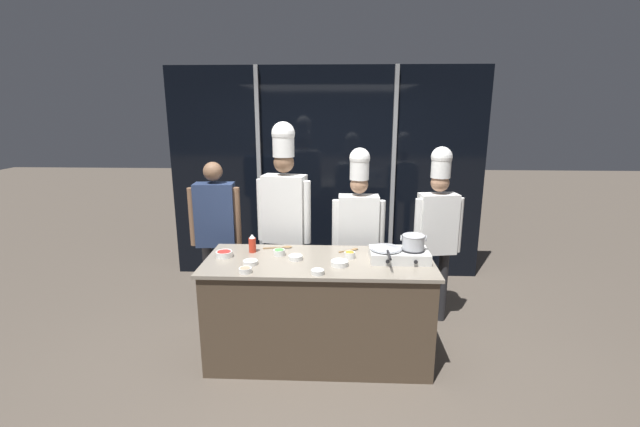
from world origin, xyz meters
TOP-DOWN VIEW (x-y plane):
  - ground_plane at (0.00, 0.00)m, footprint 24.00×24.00m
  - window_wall_back at (0.00, 1.98)m, footprint 4.01×0.09m
  - demo_counter at (0.00, 0.00)m, footprint 1.96×0.81m
  - portable_stove at (0.69, 0.03)m, footprint 0.50×0.32m
  - frying_pan at (0.57, 0.02)m, footprint 0.27×0.47m
  - stock_pot at (0.80, 0.03)m, footprint 0.22×0.19m
  - squeeze_bottle_chili at (-0.61, 0.18)m, footprint 0.07×0.07m
  - prep_bowl_carrots at (0.27, 0.06)m, footprint 0.09×0.09m
  - prep_bowl_mushrooms at (-0.57, -0.32)m, footprint 0.10×0.10m
  - prep_bowl_garlic at (-0.20, 0.00)m, footprint 0.12×0.12m
  - prep_bowl_bell_pepper at (-0.83, 0.04)m, footprint 0.15×0.15m
  - prep_bowl_onion at (0.01, -0.32)m, footprint 0.10×0.10m
  - prep_bowl_scallions at (-0.36, 0.10)m, footprint 0.10×0.10m
  - prep_bowl_bean_sprouts at (0.18, -0.12)m, footprint 0.15×0.15m
  - prep_bowl_shrimp at (-0.57, -0.13)m, footprint 0.12×0.12m
  - serving_spoon_slotted at (0.29, 0.26)m, footprint 0.19×0.12m
  - serving_spoon_solid at (-0.34, 0.31)m, footprint 0.27×0.08m
  - person_guest at (-1.09, 0.72)m, footprint 0.52×0.23m
  - chef_head at (-0.38, 0.73)m, footprint 0.55×0.30m
  - chef_sous at (0.37, 0.69)m, footprint 0.53×0.21m
  - chef_line at (1.16, 0.72)m, footprint 0.49×0.26m

SIDE VIEW (x-z plane):
  - ground_plane at x=0.00m, z-range 0.00..0.00m
  - demo_counter at x=0.00m, z-range 0.00..0.92m
  - serving_spoon_slotted at x=0.29m, z-range 0.92..0.94m
  - serving_spoon_solid at x=-0.34m, z-range 0.92..0.94m
  - prep_bowl_shrimp at x=-0.57m, z-range 0.93..0.96m
  - prep_bowl_onion at x=0.01m, z-range 0.93..0.96m
  - prep_bowl_garlic at x=-0.20m, z-range 0.93..0.97m
  - prep_bowl_mushrooms at x=-0.57m, z-range 0.93..0.97m
  - prep_bowl_bean_sprouts at x=0.18m, z-range 0.93..0.97m
  - prep_bowl_bell_pepper at x=-0.83m, z-range 0.93..0.98m
  - prep_bowl_scallions at x=-0.36m, z-range 0.93..0.98m
  - prep_bowl_carrots at x=0.27m, z-range 0.93..0.98m
  - portable_stove at x=0.69m, z-range 0.92..1.02m
  - squeeze_bottle_chili at x=-0.61m, z-range 0.92..1.09m
  - person_guest at x=-1.09m, z-range 0.18..1.86m
  - frying_pan at x=0.57m, z-range 1.02..1.06m
  - chef_sous at x=0.37m, z-range 0.15..1.97m
  - chef_line at x=1.16m, z-range 0.17..2.00m
  - stock_pot at x=0.80m, z-range 1.03..1.15m
  - chef_head at x=-0.38m, z-range 0.19..2.26m
  - window_wall_back at x=0.00m, z-range 0.00..2.70m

